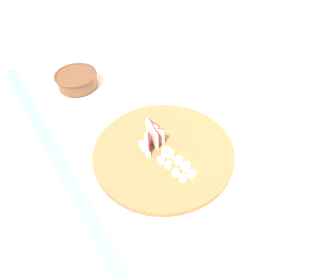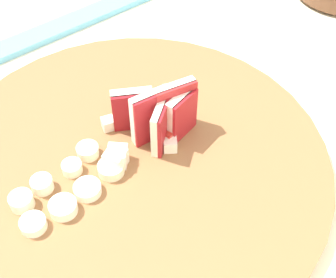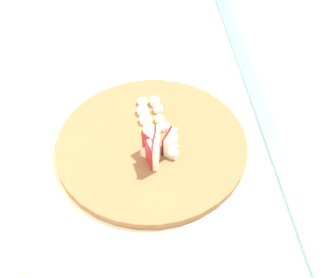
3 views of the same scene
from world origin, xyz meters
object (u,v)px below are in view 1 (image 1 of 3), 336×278
at_px(apple_dice_pile, 157,147).
at_px(banana_slice_rows, 177,166).
at_px(ceramic_bowl, 77,79).
at_px(cutting_board, 164,152).
at_px(small_jar, 171,71).
at_px(apple_wedge_fan, 152,135).

xyz_separation_m(apple_dice_pile, banana_slice_rows, (0.10, 0.01, -0.00)).
relative_size(banana_slice_rows, ceramic_bowl, 0.75).
bearing_deg(apple_dice_pile, cutting_board, 45.94).
bearing_deg(ceramic_bowl, small_jar, 60.98).
bearing_deg(small_jar, ceramic_bowl, -119.02).
height_order(apple_dice_pile, ceramic_bowl, ceramic_bowl).
height_order(apple_wedge_fan, banana_slice_rows, apple_wedge_fan).
height_order(apple_wedge_fan, ceramic_bowl, apple_wedge_fan).
bearing_deg(ceramic_bowl, apple_dice_pile, 8.34).
relative_size(apple_dice_pile, ceramic_bowl, 0.59).
xyz_separation_m(apple_wedge_fan, small_jar, (-0.27, 0.26, 0.00)).
relative_size(ceramic_bowl, small_jar, 1.61).
bearing_deg(apple_dice_pile, banana_slice_rows, 6.08).
bearing_deg(apple_wedge_fan, apple_dice_pile, -9.85).
bearing_deg(apple_wedge_fan, ceramic_bowl, -170.34).
distance_m(apple_dice_pile, ceramic_bowl, 0.49).
relative_size(banana_slice_rows, small_jar, 1.21).
bearing_deg(ceramic_bowl, apple_wedge_fan, 9.66).
bearing_deg(cutting_board, ceramic_bowl, -170.13).
bearing_deg(ceramic_bowl, banana_slice_rows, 7.97).
bearing_deg(banana_slice_rows, apple_wedge_fan, -178.02).
height_order(apple_dice_pile, banana_slice_rows, apple_dice_pile).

